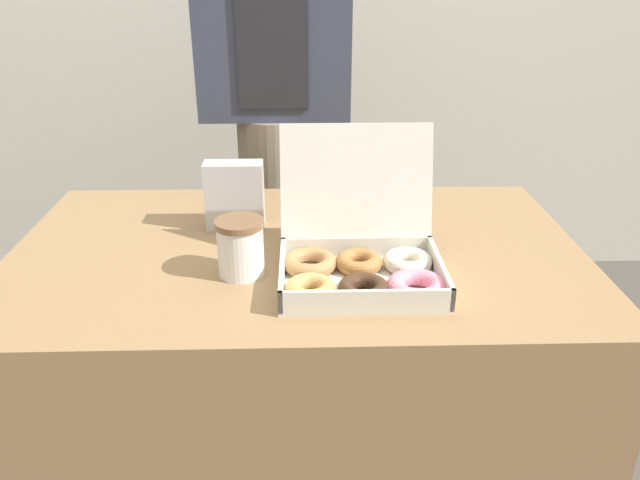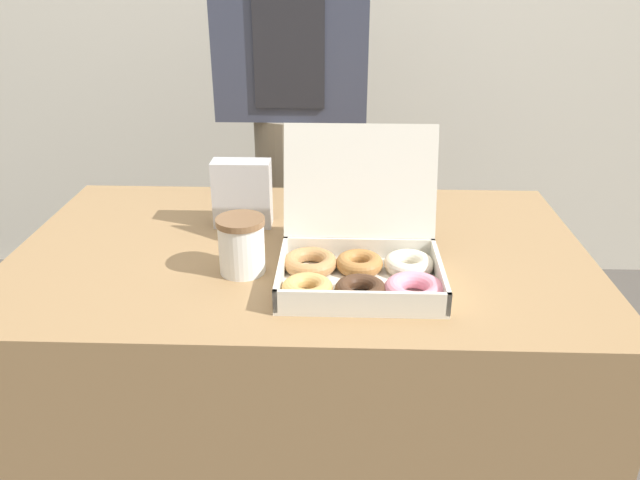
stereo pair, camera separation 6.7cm
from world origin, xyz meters
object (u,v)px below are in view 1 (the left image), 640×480
person_customer (276,114)px  coffee_cup (240,247)px  donut_box (362,262)px  napkin_holder (235,195)px

person_customer → coffee_cup: bearing=-93.0°
donut_box → coffee_cup: bearing=172.3°
donut_box → napkin_holder: 0.36m
coffee_cup → person_customer: 0.78m
donut_box → napkin_holder: size_ratio=2.14×
napkin_holder → person_customer: bearing=82.5°
donut_box → person_customer: (-0.18, 0.80, 0.09)m
coffee_cup → napkin_holder: size_ratio=0.74×
coffee_cup → napkin_holder: bearing=97.9°
coffee_cup → person_customer: bearing=87.0°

